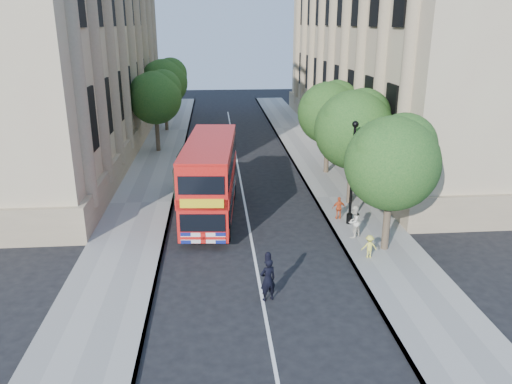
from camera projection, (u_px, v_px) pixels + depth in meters
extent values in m
plane|color=black|center=(261.00, 291.00, 18.89)|extent=(120.00, 120.00, 0.00)
cube|color=gray|center=(344.00, 197.00, 28.76)|extent=(3.50, 80.00, 0.12)
cube|color=gray|center=(142.00, 203.00, 27.84)|extent=(3.50, 80.00, 0.12)
cube|color=tan|center=(405.00, 31.00, 39.73)|extent=(12.00, 38.00, 18.00)
cube|color=tan|center=(49.00, 31.00, 37.52)|extent=(12.00, 38.00, 18.00)
cylinder|color=#473828|center=(387.00, 221.00, 21.72)|extent=(0.32, 0.32, 2.86)
sphere|color=#184A1B|center=(392.00, 163.00, 20.88)|extent=(4.00, 4.00, 4.00)
sphere|color=#184A1B|center=(404.00, 146.00, 21.10)|extent=(2.80, 2.80, 2.80)
sphere|color=#184A1B|center=(384.00, 153.00, 20.39)|extent=(2.60, 2.60, 2.60)
cylinder|color=#473828|center=(351.00, 179.00, 27.36)|extent=(0.32, 0.32, 2.99)
sphere|color=#184A1B|center=(354.00, 130.00, 26.48)|extent=(4.20, 4.20, 4.20)
sphere|color=#184A1B|center=(363.00, 116.00, 26.69)|extent=(2.94, 2.94, 2.94)
sphere|color=#184A1B|center=(346.00, 121.00, 25.98)|extent=(2.73, 2.73, 2.73)
cylinder|color=#473828|center=(327.00, 153.00, 33.03)|extent=(0.32, 0.32, 2.90)
sphere|color=#184A1B|center=(329.00, 113.00, 32.18)|extent=(4.00, 4.00, 4.00)
sphere|color=#184A1B|center=(337.00, 102.00, 32.40)|extent=(2.80, 2.80, 2.80)
sphere|color=#184A1B|center=(322.00, 106.00, 31.69)|extent=(2.60, 2.60, 2.60)
cylinder|color=#473828|center=(157.00, 133.00, 38.68)|extent=(0.32, 0.32, 2.99)
sphere|color=#184A1B|center=(155.00, 98.00, 37.80)|extent=(4.00, 4.00, 4.00)
sphere|color=#184A1B|center=(163.00, 88.00, 38.01)|extent=(2.80, 2.80, 2.80)
sphere|color=#184A1B|center=(147.00, 91.00, 37.30)|extent=(2.60, 2.60, 2.60)
cylinder|color=#473828|center=(166.00, 114.00, 46.20)|extent=(0.32, 0.32, 3.17)
sphere|color=#184A1B|center=(164.00, 83.00, 45.27)|extent=(4.20, 4.20, 4.20)
sphere|color=#184A1B|center=(171.00, 74.00, 45.46)|extent=(2.94, 2.94, 2.94)
sphere|color=#184A1B|center=(158.00, 76.00, 44.76)|extent=(2.73, 2.73, 2.73)
cylinder|color=black|center=(349.00, 219.00, 24.83)|extent=(0.30, 0.30, 0.50)
cylinder|color=black|center=(352.00, 175.00, 24.10)|extent=(0.14, 0.14, 5.00)
sphere|color=black|center=(355.00, 124.00, 23.30)|extent=(0.32, 0.32, 0.32)
cube|color=red|center=(210.00, 177.00, 25.41)|extent=(2.95, 8.70, 3.55)
cube|color=black|center=(211.00, 191.00, 25.66)|extent=(2.96, 8.16, 0.81)
cube|color=black|center=(210.00, 159.00, 25.11)|extent=(2.96, 8.16, 0.81)
cube|color=yellow|center=(202.00, 203.00, 21.33)|extent=(1.89, 0.24, 0.40)
cylinder|color=black|center=(184.00, 231.00, 23.12)|extent=(0.33, 0.92, 0.90)
cylinder|color=black|center=(228.00, 231.00, 23.12)|extent=(0.33, 0.92, 0.90)
cylinder|color=black|center=(198.00, 191.00, 28.65)|extent=(0.33, 0.92, 0.90)
cylinder|color=black|center=(233.00, 191.00, 28.65)|extent=(0.33, 0.92, 0.90)
cube|color=black|center=(193.00, 183.00, 27.38)|extent=(2.02, 1.85, 1.98)
cube|color=black|center=(191.00, 183.00, 26.55)|extent=(1.70, 0.25, 0.66)
cube|color=black|center=(197.00, 169.00, 29.28)|extent=(2.14, 3.16, 2.35)
cube|color=black|center=(197.00, 191.00, 29.11)|extent=(2.08, 4.65, 0.24)
cylinder|color=black|center=(178.00, 199.00, 27.58)|extent=(0.27, 0.77, 0.75)
cylinder|color=black|center=(209.00, 199.00, 27.58)|extent=(0.27, 0.77, 0.75)
cylinder|color=black|center=(186.00, 182.00, 30.52)|extent=(0.27, 0.77, 0.75)
cylinder|color=black|center=(213.00, 182.00, 30.51)|extent=(0.27, 0.77, 0.75)
imported|color=black|center=(268.00, 280.00, 17.99)|extent=(0.71, 0.59, 1.66)
imported|color=silver|center=(354.00, 222.00, 23.06)|extent=(0.95, 0.93, 1.54)
imported|color=#E45A28|center=(339.00, 208.00, 25.31)|extent=(0.69, 0.31, 1.16)
imported|color=#E1DA4C|center=(369.00, 246.00, 21.13)|extent=(0.67, 0.39, 1.02)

